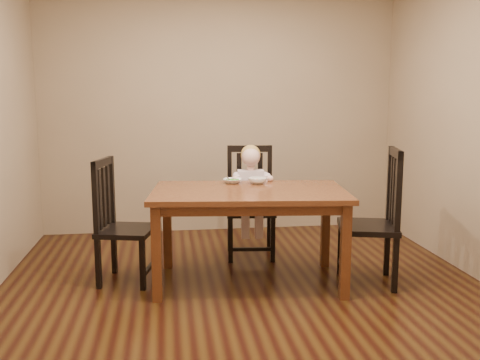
{
  "coord_description": "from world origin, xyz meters",
  "views": [
    {
      "loc": [
        -0.6,
        -4.07,
        1.57
      ],
      "look_at": [
        -0.01,
        0.25,
        0.86
      ],
      "focal_mm": 40.0,
      "sensor_mm": 36.0,
      "label": 1
    }
  ],
  "objects": [
    {
      "name": "fork",
      "position": [
        -0.08,
        0.51,
        0.83
      ],
      "size": [
        0.04,
        0.13,
        0.05
      ],
      "rotation": [
        0.0,
        0.0,
        0.19
      ],
      "color": "silver",
      "rests_on": "bowl_peas"
    },
    {
      "name": "room",
      "position": [
        0.0,
        0.0,
        1.35
      ],
      "size": [
        4.01,
        4.01,
        2.71
      ],
      "color": "#3E250D",
      "rests_on": "ground"
    },
    {
      "name": "chair_left",
      "position": [
        -1.0,
        0.37,
        0.5
      ],
      "size": [
        0.52,
        0.54,
        1.04
      ],
      "rotation": [
        0.0,
        0.0,
        -1.81
      ],
      "color": "black",
      "rests_on": "room"
    },
    {
      "name": "dining_table",
      "position": [
        0.06,
        0.19,
        0.7
      ],
      "size": [
        1.67,
        1.11,
        0.79
      ],
      "rotation": [
        0.0,
        0.0,
        -0.1
      ],
      "color": "#431D0F",
      "rests_on": "room"
    },
    {
      "name": "chair_right",
      "position": [
        1.08,
        0.04,
        0.54
      ],
      "size": [
        0.57,
        0.59,
        1.13
      ],
      "rotation": [
        0.0,
        0.0,
        1.32
      ],
      "color": "black",
      "rests_on": "room"
    },
    {
      "name": "bowl_veg",
      "position": [
        0.17,
        0.48,
        0.82
      ],
      "size": [
        0.21,
        0.21,
        0.05
      ],
      "primitive_type": "imported",
      "rotation": [
        0.0,
        0.0,
        -0.3
      ],
      "color": "silver",
      "rests_on": "dining_table"
    },
    {
      "name": "chair_child",
      "position": [
        0.19,
        0.96,
        0.51
      ],
      "size": [
        0.5,
        0.48,
        1.07
      ],
      "rotation": [
        0.0,
        0.0,
        3.05
      ],
      "color": "black",
      "rests_on": "room"
    },
    {
      "name": "toddler",
      "position": [
        0.18,
        0.91,
        0.66
      ],
      "size": [
        0.37,
        0.45,
        0.57
      ],
      "primitive_type": null,
      "rotation": [
        0.0,
        0.0,
        3.05
      ],
      "color": "white",
      "rests_on": "chair_child"
    },
    {
      "name": "bowl_peas",
      "position": [
        -0.04,
        0.53,
        0.81
      ],
      "size": [
        0.2,
        0.2,
        0.04
      ],
      "primitive_type": "imported",
      "rotation": [
        0.0,
        0.0,
        -0.24
      ],
      "color": "silver",
      "rests_on": "dining_table"
    }
  ]
}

